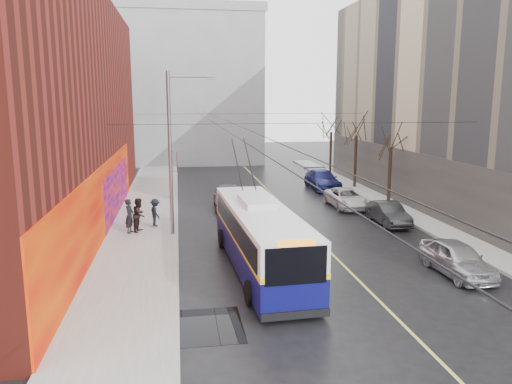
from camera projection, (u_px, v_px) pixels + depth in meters
ground at (338, 299)px, 19.04m from camera, size 140.00×140.00×0.00m
sidewalk_left at (144, 227)px, 29.45m from camera, size 4.00×60.00×0.15m
sidewalk_right at (414, 217)px, 32.05m from camera, size 2.00×60.00×0.15m
lane_line at (293, 215)px, 32.86m from camera, size 0.12×50.00×0.01m
building_left at (0, 109)px, 28.90m from camera, size 12.11×36.00×14.00m
building_far at (175, 87)px, 60.15m from camera, size 20.50×12.10×18.00m
streetlight_pole at (173, 150)px, 26.92m from camera, size 2.65×0.60×9.00m
catenary_wires at (230, 120)px, 31.85m from camera, size 18.00×60.00×0.22m
tree_near at (392, 136)px, 35.04m from camera, size 3.20×3.20×6.40m
tree_mid at (357, 127)px, 41.78m from camera, size 3.20×3.20×6.68m
tree_far at (331, 124)px, 48.60m from camera, size 3.20×3.20×6.57m
puddle at (207, 326)px, 16.81m from camera, size 2.39×2.86×0.01m
pigeons_flying at (238, 90)px, 27.52m from camera, size 0.65×1.72×1.37m
trolleybus at (260, 237)px, 22.13m from camera, size 3.12×11.60×5.44m
parked_car_a at (457, 258)px, 21.63m from camera, size 1.82×4.32×1.46m
parked_car_b at (388, 213)px, 30.39m from camera, size 1.44×4.12×1.36m
parked_car_c at (347, 198)px, 35.17m from camera, size 2.20×4.76×1.32m
parked_car_d at (322, 180)px, 42.37m from camera, size 2.28×5.50×1.59m
following_car at (228, 196)px, 34.88m from camera, size 2.14×4.99×1.68m
pedestrian_a at (130, 216)px, 27.80m from camera, size 0.62×0.80×1.93m
pedestrian_b at (139, 215)px, 28.09m from camera, size 0.98×1.11×1.92m
pedestrian_c at (155, 212)px, 29.30m from camera, size 0.95×1.21×1.64m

